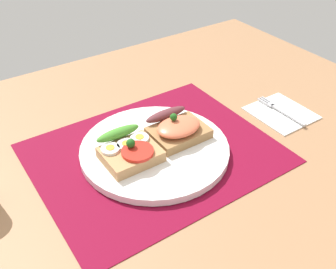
% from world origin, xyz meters
% --- Properties ---
extents(ground_plane, '(1.20, 0.90, 0.03)m').
position_xyz_m(ground_plane, '(0.00, 0.00, -0.02)').
color(ground_plane, '#9E704B').
extents(placemat, '(0.43, 0.35, 0.00)m').
position_xyz_m(placemat, '(0.00, 0.00, 0.00)').
color(placemat, maroon).
rests_on(placemat, ground_plane).
extents(plate, '(0.28, 0.28, 0.01)m').
position_xyz_m(plate, '(0.00, 0.00, 0.01)').
color(plate, white).
rests_on(plate, placemat).
extents(sandwich_egg_tomato, '(0.10, 0.10, 0.04)m').
position_xyz_m(sandwich_egg_tomato, '(-0.05, -0.00, 0.03)').
color(sandwich_egg_tomato, tan).
rests_on(sandwich_egg_tomato, plate).
extents(sandwich_salmon, '(0.11, 0.09, 0.05)m').
position_xyz_m(sandwich_salmon, '(0.05, 0.00, 0.04)').
color(sandwich_salmon, '#A27546').
rests_on(sandwich_salmon, plate).
extents(napkin, '(0.12, 0.12, 0.01)m').
position_xyz_m(napkin, '(0.30, -0.04, 0.00)').
color(napkin, white).
rests_on(napkin, ground_plane).
extents(fork, '(0.02, 0.13, 0.00)m').
position_xyz_m(fork, '(0.30, -0.03, 0.01)').
color(fork, '#B7B7BC').
rests_on(fork, napkin).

